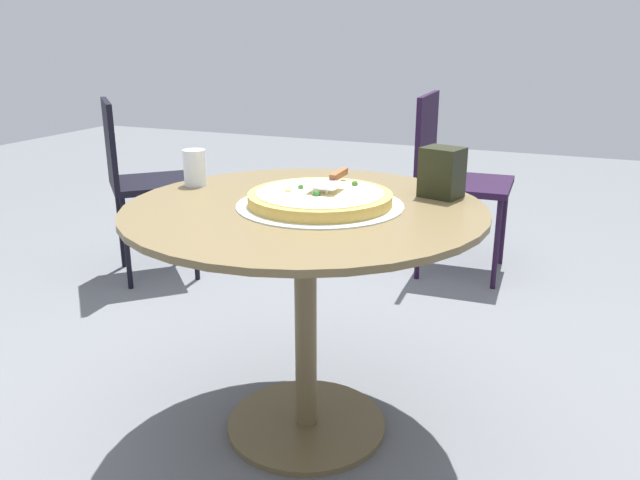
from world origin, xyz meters
The scene contains 8 objects.
ground_plane centered at (0.00, 0.00, 0.00)m, with size 10.00×10.00×0.00m, color #5C5F63.
patio_table centered at (0.00, 0.00, 0.53)m, with size 0.97×0.97×0.69m.
pizza_on_tray centered at (0.01, -0.04, 0.71)m, with size 0.45×0.45×0.05m.
pizza_server centered at (0.08, -0.05, 0.75)m, with size 0.21×0.08×0.02m.
drinking_cup centered at (0.09, 0.40, 0.74)m, with size 0.07×0.07×0.11m, color silver.
napkin_dispenser centered at (0.24, -0.31, 0.76)m, with size 0.11×0.09×0.14m, color black.
patio_chair_far centered at (1.49, -0.09, 0.50)m, with size 0.44×0.44×0.86m.
patio_chair_corner centered at (0.85, 1.24, 0.50)m, with size 0.52×0.52×0.84m.
Camera 1 is at (-1.50, -0.67, 1.13)m, focal length 35.68 mm.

